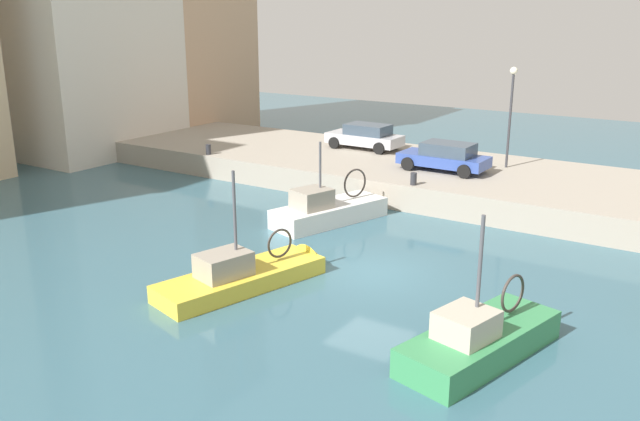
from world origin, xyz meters
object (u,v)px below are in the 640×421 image
mooring_bollard_north (208,149)px  quay_streetlamp (511,101)px  parked_car_silver (365,136)px  parked_car_blue (445,156)px  fishing_boat_green (486,348)px  fishing_boat_yellow (252,281)px  mooring_bollard_mid (414,179)px  fishing_boat_white (334,218)px

mooring_bollard_north → quay_streetlamp: size_ratio=0.11×
quay_streetlamp → parked_car_silver: bearing=88.3°
parked_car_silver → parked_car_blue: bearing=-114.1°
parked_car_silver → fishing_boat_green: bearing=-142.0°
parked_car_blue → parked_car_silver: bearing=65.9°
fishing_boat_yellow → parked_car_blue: size_ratio=1.58×
mooring_bollard_mid → mooring_bollard_north: (0.00, 12.00, 0.00)m
fishing_boat_green → fishing_boat_yellow: fishing_boat_yellow is taller
mooring_bollard_mid → mooring_bollard_north: 12.00m
fishing_boat_white → parked_car_blue: bearing=-19.2°
fishing_boat_yellow → quay_streetlamp: size_ratio=1.39×
fishing_boat_white → parked_car_silver: size_ratio=1.46×
fishing_boat_yellow → quay_streetlamp: 16.92m
parked_car_blue → quay_streetlamp: quay_streetlamp is taller
mooring_bollard_north → fishing_boat_green: bearing=-119.1°
parked_car_blue → parked_car_silver: 6.35m
fishing_boat_yellow → parked_car_silver: 17.14m
fishing_boat_green → mooring_bollard_mid: fishing_boat_green is taller
fishing_boat_yellow → parked_car_blue: fishing_boat_yellow is taller
fishing_boat_white → parked_car_silver: bearing=21.7°
mooring_bollard_north → quay_streetlamp: 15.67m
fishing_boat_green → fishing_boat_yellow: bearing=88.2°
fishing_boat_green → parked_car_silver: fishing_boat_green is taller
parked_car_blue → fishing_boat_green: bearing=-152.9°
fishing_boat_green → parked_car_blue: (13.97, 7.14, 1.79)m
fishing_boat_white → parked_car_silver: 9.83m
quay_streetlamp → mooring_bollard_mid: bearing=157.8°
fishing_boat_yellow → mooring_bollard_north: (10.41, 11.22, 1.36)m
mooring_bollard_mid → mooring_bollard_north: size_ratio=1.00×
quay_streetlamp → mooring_bollard_north: bearing=111.6°
mooring_bollard_mid → quay_streetlamp: quay_streetlamp is taller
mooring_bollard_mid → mooring_bollard_north: bearing=90.0°
fishing_boat_white → quay_streetlamp: quay_streetlamp is taller
fishing_boat_white → parked_car_blue: 6.99m
parked_car_silver → mooring_bollard_north: parked_car_silver is taller
mooring_bollard_mid → fishing_boat_green: bearing=-146.0°
fishing_boat_green → fishing_boat_yellow: (0.25, 7.98, 0.00)m
fishing_boat_yellow → mooring_bollard_north: size_ratio=12.19×
fishing_boat_green → parked_car_silver: bearing=38.0°
fishing_boat_yellow → fishing_boat_green: bearing=-91.8°
parked_car_blue → mooring_bollard_north: 12.51m
parked_car_silver → fishing_boat_white: bearing=-158.3°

